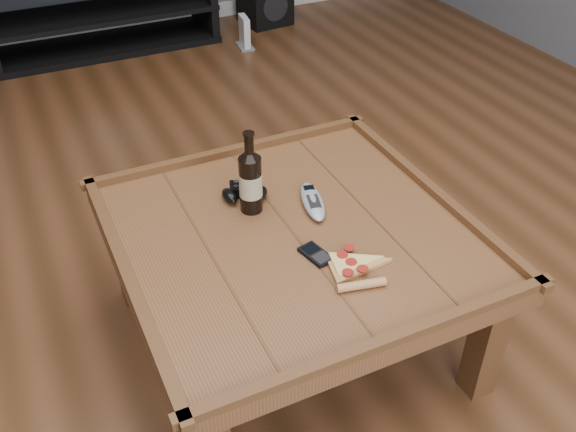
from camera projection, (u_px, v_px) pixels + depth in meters
name	position (u px, v px, depth m)	size (l,w,h in m)	color
ground	(292.00, 338.00, 2.13)	(6.00, 6.00, 0.00)	#432713
baseboard	(98.00, 29.00, 4.27)	(5.00, 0.02, 0.10)	silver
coffee_table	(293.00, 248.00, 1.90)	(1.03, 1.03, 0.48)	#533217
media_console	(101.00, 10.00, 3.98)	(1.40, 0.45, 0.50)	black
beer_bottle	(250.00, 180.00, 1.89)	(0.07, 0.07, 0.27)	black
game_controller	(245.00, 192.00, 1.99)	(0.15, 0.13, 0.04)	black
pizza_slice	(352.00, 267.00, 1.73)	(0.19, 0.26, 0.02)	tan
smartphone	(316.00, 254.00, 1.77)	(0.07, 0.11, 0.01)	black
remote_control	(313.00, 201.00, 1.96)	(0.11, 0.21, 0.03)	#9398A0
subwoofer	(265.00, 1.00, 4.41)	(0.33, 0.33, 0.30)	black
game_console	(245.00, 33.00, 4.08)	(0.11, 0.17, 0.20)	slate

